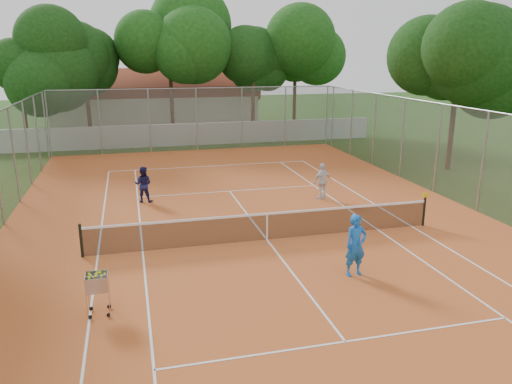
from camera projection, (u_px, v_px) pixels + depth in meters
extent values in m
plane|color=#1C3C10|center=(267.00, 240.00, 16.88)|extent=(120.00, 120.00, 0.00)
cube|color=#C05A25|center=(267.00, 240.00, 16.87)|extent=(18.00, 34.00, 0.02)
cube|color=white|center=(267.00, 240.00, 16.87)|extent=(10.98, 23.78, 0.01)
cube|color=black|center=(267.00, 226.00, 16.74)|extent=(11.88, 0.10, 0.98)
cube|color=slate|center=(267.00, 183.00, 16.34)|extent=(18.00, 34.00, 4.00)
cube|color=silver|center=(193.00, 134.00, 34.41)|extent=(26.00, 0.30, 1.50)
cube|color=beige|center=(155.00, 101.00, 42.89)|extent=(16.40, 9.00, 4.40)
cube|color=black|center=(186.00, 70.00, 36.08)|extent=(29.00, 19.00, 10.00)
imported|color=blue|center=(356.00, 245.00, 13.97)|extent=(0.70, 0.51, 1.79)
imported|color=#191A4B|center=(143.00, 184.00, 21.02)|extent=(0.88, 0.77, 1.53)
imported|color=silver|center=(323.00, 181.00, 21.48)|extent=(0.99, 0.64, 1.56)
cube|color=#B4B5BC|center=(98.00, 293.00, 11.91)|extent=(0.71, 0.71, 1.14)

